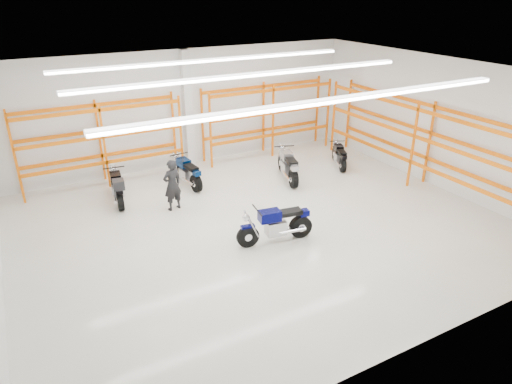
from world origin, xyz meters
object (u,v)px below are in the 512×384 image
standing_man (172,185)px  motorcycle_main (278,225)px  motorcycle_back_a (118,188)px  structural_column (188,110)px  motorcycle_back_c (288,167)px  motorcycle_back_d (339,156)px  motorcycle_back_b (187,173)px

standing_man → motorcycle_main: bearing=107.2°
motorcycle_back_a → structural_column: (3.43, 2.28, 1.71)m
motorcycle_back_c → motorcycle_back_a: bearing=170.5°
motorcycle_back_d → standing_man: size_ratio=1.03×
motorcycle_main → motorcycle_back_d: (5.16, 3.85, -0.09)m
motorcycle_main → motorcycle_back_d: size_ratio=1.28×
motorcycle_main → motorcycle_back_c: size_ratio=0.99×
motorcycle_back_a → motorcycle_back_b: size_ratio=1.03×
motorcycle_back_b → motorcycle_back_d: bearing=-10.4°
motorcycle_back_a → standing_man: 1.97m
motorcycle_back_b → structural_column: size_ratio=0.47×
motorcycle_back_a → standing_man: (1.46, -1.30, 0.31)m
motorcycle_back_b → motorcycle_back_c: (3.46, -1.30, 0.04)m
motorcycle_back_d → standing_man: standing_man is taller
motorcycle_back_c → structural_column: (-2.57, 3.29, 1.72)m
motorcycle_back_a → motorcycle_back_b: (2.54, 0.29, -0.05)m
motorcycle_main → standing_man: (-1.91, 3.36, 0.33)m
motorcycle_back_a → structural_column: size_ratio=0.49×
motorcycle_back_b → motorcycle_back_c: size_ratio=0.95×
motorcycle_main → motorcycle_back_c: motorcycle_back_c is taller
structural_column → motorcycle_main: bearing=-90.5°
motorcycle_back_a → motorcycle_back_b: 2.56m
motorcycle_main → standing_man: size_ratio=1.32×
motorcycle_back_a → structural_column: structural_column is taller
motorcycle_main → standing_man: standing_man is taller
motorcycle_back_b → motorcycle_main: bearing=-80.5°
motorcycle_back_a → motorcycle_back_c: bearing=-9.5°
standing_man → structural_column: structural_column is taller
motorcycle_back_c → standing_man: standing_man is taller
motorcycle_back_c → motorcycle_back_d: motorcycle_back_c is taller
motorcycle_back_d → structural_column: structural_column is taller
motorcycle_main → motorcycle_back_a: 5.75m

